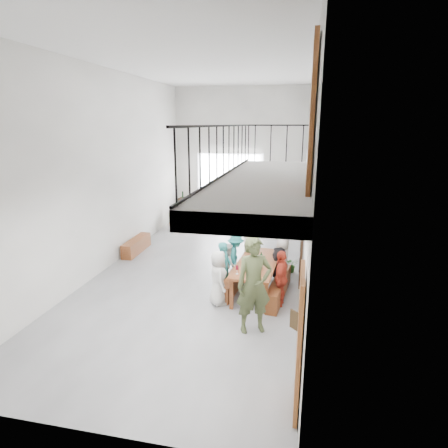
% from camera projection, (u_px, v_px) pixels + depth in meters
% --- Properties ---
extents(floor, '(12.00, 12.00, 0.00)m').
position_uv_depth(floor, '(204.00, 269.00, 10.70)').
color(floor, slate).
rests_on(floor, ground).
extents(room_walls, '(12.00, 12.00, 12.00)m').
position_uv_depth(room_walls, '(202.00, 142.00, 9.78)').
color(room_walls, white).
rests_on(room_walls, ground).
extents(gateway_portal, '(2.80, 0.08, 2.80)m').
position_uv_depth(gateway_portal, '(230.00, 187.00, 16.03)').
color(gateway_portal, white).
rests_on(gateway_portal, ground).
extents(right_wall_decor, '(0.07, 8.28, 5.07)m').
position_uv_depth(right_wall_decor, '(303.00, 234.00, 7.95)').
color(right_wall_decor, brown).
rests_on(right_wall_decor, ground).
extents(balcony, '(1.52, 5.62, 4.00)m').
position_uv_depth(balcony, '(265.00, 185.00, 6.59)').
color(balcony, white).
rests_on(balcony, ground).
extents(tasting_table, '(1.06, 2.30, 0.79)m').
position_uv_depth(tasting_table, '(257.00, 266.00, 9.00)').
color(tasting_table, brown).
rests_on(tasting_table, ground).
extents(bench_inner, '(0.47, 1.79, 0.41)m').
position_uv_depth(bench_inner, '(233.00, 282.00, 9.33)').
color(bench_inner, brown).
rests_on(bench_inner, ground).
extents(bench_wall, '(0.48, 2.02, 0.46)m').
position_uv_depth(bench_wall, '(279.00, 288.00, 8.93)').
color(bench_wall, brown).
rests_on(bench_wall, ground).
extents(tableware, '(0.53, 1.48, 0.35)m').
position_uv_depth(tableware, '(254.00, 262.00, 8.62)').
color(tableware, black).
rests_on(tableware, tasting_table).
extents(side_bench, '(0.36, 1.57, 0.44)m').
position_uv_depth(side_bench, '(136.00, 245.00, 12.05)').
color(side_bench, brown).
rests_on(side_bench, ground).
extents(oak_barrel, '(0.56, 0.56, 0.83)m').
position_uv_depth(oak_barrel, '(179.00, 217.00, 14.91)').
color(oak_barrel, olive).
rests_on(oak_barrel, ground).
extents(serving_counter, '(1.72, 0.59, 0.89)m').
position_uv_depth(serving_counter, '(198.00, 209.00, 16.28)').
color(serving_counter, '#341E12').
rests_on(serving_counter, ground).
extents(counter_bottles, '(1.45, 0.12, 0.28)m').
position_uv_depth(counter_bottles, '(198.00, 195.00, 16.11)').
color(counter_bottles, black).
rests_on(counter_bottles, serving_counter).
extents(guest_left_a, '(0.62, 0.73, 1.27)m').
position_uv_depth(guest_left_a, '(218.00, 278.00, 8.47)').
color(guest_left_a, silver).
rests_on(guest_left_a, ground).
extents(guest_left_b, '(0.36, 0.50, 1.28)m').
position_uv_depth(guest_left_b, '(224.00, 267.00, 9.08)').
color(guest_left_b, teal).
rests_on(guest_left_b, ground).
extents(guest_left_c, '(0.55, 0.63, 1.10)m').
position_uv_depth(guest_left_c, '(228.00, 264.00, 9.53)').
color(guest_left_c, silver).
rests_on(guest_left_c, ground).
extents(guest_left_d, '(0.58, 0.84, 1.19)m').
position_uv_depth(guest_left_d, '(236.00, 256.00, 9.97)').
color(guest_left_d, teal).
rests_on(guest_left_d, ground).
extents(guest_right_a, '(0.39, 0.79, 1.30)m').
position_uv_depth(guest_right_a, '(281.00, 278.00, 8.41)').
color(guest_right_a, '#AA2D1D').
rests_on(guest_right_a, ground).
extents(guest_right_b, '(0.37, 1.09, 1.17)m').
position_uv_depth(guest_right_b, '(279.00, 270.00, 9.07)').
color(guest_right_b, black).
rests_on(guest_right_b, ground).
extents(guest_right_c, '(0.56, 0.70, 1.25)m').
position_uv_depth(guest_right_c, '(282.00, 260.00, 9.63)').
color(guest_right_c, silver).
rests_on(guest_right_c, ground).
extents(host_standing, '(0.84, 0.72, 1.95)m').
position_uv_depth(host_standing, '(254.00, 285.00, 7.27)').
color(host_standing, '#404929').
rests_on(host_standing, ground).
extents(potted_plant, '(0.44, 0.40, 0.42)m').
position_uv_depth(potted_plant, '(291.00, 265.00, 10.41)').
color(potted_plant, '#1E4C1B').
rests_on(potted_plant, ground).
extents(bicycle_near, '(1.65, 1.23, 0.83)m').
position_uv_depth(bicycle_near, '(263.00, 214.00, 15.42)').
color(bicycle_near, black).
rests_on(bicycle_near, ground).
extents(bicycle_far, '(1.52, 0.68, 0.88)m').
position_uv_depth(bicycle_far, '(245.00, 215.00, 15.11)').
color(bicycle_far, black).
rests_on(bicycle_far, ground).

